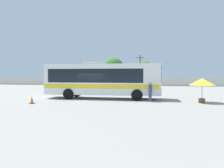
{
  "coord_description": "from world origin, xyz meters",
  "views": [
    {
      "loc": [
        5.72,
        -19.86,
        2.36
      ],
      "look_at": [
        1.51,
        2.5,
        1.38
      ],
      "focal_mm": 33.85,
      "sensor_mm": 36.0,
      "label": 1
    }
  ],
  "objects_px": {
    "attendant_by_bus_door": "(150,91)",
    "utility_pole_near": "(140,69)",
    "parked_car_leftmost_grey": "(75,82)",
    "parked_car_second_silver": "(100,82)",
    "roadside_tree_midleft": "(113,66)",
    "coach_bus_white_yellow": "(101,79)",
    "roadside_tree_left": "(81,70)",
    "roadside_tree_midright": "(144,68)",
    "vendor_umbrella_near_gate_yellow": "(202,82)",
    "traffic_cone_on_apron": "(32,100)"
  },
  "relations": [
    {
      "from": "attendant_by_bus_door",
      "to": "utility_pole_near",
      "type": "distance_m",
      "value": 31.97
    },
    {
      "from": "parked_car_leftmost_grey",
      "to": "attendant_by_bus_door",
      "type": "bearing_deg",
      "value": -56.16
    },
    {
      "from": "parked_car_second_silver",
      "to": "roadside_tree_midleft",
      "type": "distance_m",
      "value": 10.92
    },
    {
      "from": "coach_bus_white_yellow",
      "to": "roadside_tree_left",
      "type": "bearing_deg",
      "value": 112.54
    },
    {
      "from": "roadside_tree_midleft",
      "to": "roadside_tree_midright",
      "type": "height_order",
      "value": "roadside_tree_midleft"
    },
    {
      "from": "vendor_umbrella_near_gate_yellow",
      "to": "roadside_tree_left",
      "type": "relative_size",
      "value": 0.42
    },
    {
      "from": "attendant_by_bus_door",
      "to": "roadside_tree_left",
      "type": "distance_m",
      "value": 36.48
    },
    {
      "from": "utility_pole_near",
      "to": "roadside_tree_midleft",
      "type": "distance_m",
      "value": 7.33
    },
    {
      "from": "parked_car_second_silver",
      "to": "roadside_tree_left",
      "type": "height_order",
      "value": "roadside_tree_left"
    },
    {
      "from": "vendor_umbrella_near_gate_yellow",
      "to": "roadside_tree_left",
      "type": "xyz_separation_m",
      "value": [
        -21.72,
        31.65,
        1.98
      ]
    },
    {
      "from": "roadside_tree_midleft",
      "to": "traffic_cone_on_apron",
      "type": "xyz_separation_m",
      "value": [
        -0.02,
        -36.87,
        -4.29
      ]
    },
    {
      "from": "roadside_tree_midright",
      "to": "parked_car_leftmost_grey",
      "type": "bearing_deg",
      "value": -144.25
    },
    {
      "from": "parked_car_leftmost_grey",
      "to": "utility_pole_near",
      "type": "distance_m",
      "value": 15.8
    },
    {
      "from": "parked_car_second_silver",
      "to": "roadside_tree_midright",
      "type": "distance_m",
      "value": 14.04
    },
    {
      "from": "roadside_tree_left",
      "to": "traffic_cone_on_apron",
      "type": "distance_m",
      "value": 35.94
    },
    {
      "from": "coach_bus_white_yellow",
      "to": "roadside_tree_midleft",
      "type": "height_order",
      "value": "roadside_tree_midleft"
    },
    {
      "from": "roadside_tree_left",
      "to": "roadside_tree_midright",
      "type": "xyz_separation_m",
      "value": [
        15.62,
        2.33,
        0.29
      ]
    },
    {
      "from": "attendant_by_bus_door",
      "to": "utility_pole_near",
      "type": "xyz_separation_m",
      "value": [
        -2.62,
        31.74,
        2.71
      ]
    },
    {
      "from": "attendant_by_bus_door",
      "to": "vendor_umbrella_near_gate_yellow",
      "type": "height_order",
      "value": "vendor_umbrella_near_gate_yellow"
    },
    {
      "from": "coach_bus_white_yellow",
      "to": "parked_car_leftmost_grey",
      "type": "distance_m",
      "value": 24.91
    },
    {
      "from": "attendant_by_bus_door",
      "to": "parked_car_leftmost_grey",
      "type": "bearing_deg",
      "value": 123.84
    },
    {
      "from": "parked_car_second_silver",
      "to": "roadside_tree_left",
      "type": "xyz_separation_m",
      "value": [
        -6.98,
        8.27,
        2.91
      ]
    },
    {
      "from": "utility_pole_near",
      "to": "traffic_cone_on_apron",
      "type": "height_order",
      "value": "utility_pole_near"
    },
    {
      "from": "coach_bus_white_yellow",
      "to": "roadside_tree_left",
      "type": "xyz_separation_m",
      "value": [
        -12.53,
        30.18,
        1.77
      ]
    },
    {
      "from": "utility_pole_near",
      "to": "parked_car_second_silver",
      "type": "bearing_deg",
      "value": -133.97
    },
    {
      "from": "roadside_tree_midleft",
      "to": "parked_car_leftmost_grey",
      "type": "bearing_deg",
      "value": -123.25
    },
    {
      "from": "roadside_tree_midleft",
      "to": "roadside_tree_left",
      "type": "bearing_deg",
      "value": -166.01
    },
    {
      "from": "attendant_by_bus_door",
      "to": "utility_pole_near",
      "type": "height_order",
      "value": "utility_pole_near"
    },
    {
      "from": "vendor_umbrella_near_gate_yellow",
      "to": "roadside_tree_midleft",
      "type": "height_order",
      "value": "roadside_tree_midleft"
    },
    {
      "from": "coach_bus_white_yellow",
      "to": "utility_pole_near",
      "type": "distance_m",
      "value": 30.1
    },
    {
      "from": "parked_car_second_silver",
      "to": "utility_pole_near",
      "type": "relative_size",
      "value": 0.6
    },
    {
      "from": "coach_bus_white_yellow",
      "to": "attendant_by_bus_door",
      "type": "distance_m",
      "value": 5.25
    },
    {
      "from": "coach_bus_white_yellow",
      "to": "traffic_cone_on_apron",
      "type": "height_order",
      "value": "coach_bus_white_yellow"
    },
    {
      "from": "vendor_umbrella_near_gate_yellow",
      "to": "utility_pole_near",
      "type": "relative_size",
      "value": 0.3
    },
    {
      "from": "vendor_umbrella_near_gate_yellow",
      "to": "parked_car_leftmost_grey",
      "type": "bearing_deg",
      "value": 130.79
    },
    {
      "from": "vendor_umbrella_near_gate_yellow",
      "to": "traffic_cone_on_apron",
      "type": "bearing_deg",
      "value": -166.79
    },
    {
      "from": "coach_bus_white_yellow",
      "to": "roadside_tree_midleft",
      "type": "bearing_deg",
      "value": 98.36
    },
    {
      "from": "vendor_umbrella_near_gate_yellow",
      "to": "roadside_tree_midleft",
      "type": "bearing_deg",
      "value": 112.5
    },
    {
      "from": "parked_car_leftmost_grey",
      "to": "traffic_cone_on_apron",
      "type": "height_order",
      "value": "parked_car_leftmost_grey"
    },
    {
      "from": "parked_car_leftmost_grey",
      "to": "roadside_tree_left",
      "type": "relative_size",
      "value": 0.91
    },
    {
      "from": "roadside_tree_midright",
      "to": "coach_bus_white_yellow",
      "type": "bearing_deg",
      "value": -95.43
    },
    {
      "from": "parked_car_leftmost_grey",
      "to": "traffic_cone_on_apron",
      "type": "distance_m",
      "value": 27.71
    },
    {
      "from": "coach_bus_white_yellow",
      "to": "traffic_cone_on_apron",
      "type": "distance_m",
      "value": 6.91
    },
    {
      "from": "utility_pole_near",
      "to": "roadside_tree_midright",
      "type": "relative_size",
      "value": 1.2
    },
    {
      "from": "coach_bus_white_yellow",
      "to": "parked_car_second_silver",
      "type": "distance_m",
      "value": 22.63
    },
    {
      "from": "roadside_tree_left",
      "to": "traffic_cone_on_apron",
      "type": "bearing_deg",
      "value": -77.44
    },
    {
      "from": "coach_bus_white_yellow",
      "to": "roadside_tree_midright",
      "type": "xyz_separation_m",
      "value": [
        3.09,
        32.51,
        2.06
      ]
    },
    {
      "from": "utility_pole_near",
      "to": "roadside_tree_midright",
      "type": "distance_m",
      "value": 2.71
    },
    {
      "from": "roadside_tree_midright",
      "to": "vendor_umbrella_near_gate_yellow",
      "type": "bearing_deg",
      "value": -79.82
    },
    {
      "from": "parked_car_leftmost_grey",
      "to": "roadside_tree_left",
      "type": "height_order",
      "value": "roadside_tree_left"
    }
  ]
}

